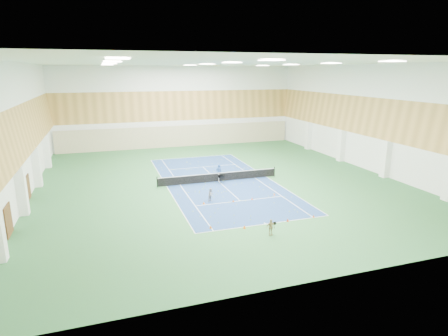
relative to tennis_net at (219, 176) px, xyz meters
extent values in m
plane|color=#296132|center=(0.00, 0.00, -0.55)|extent=(40.00, 40.00, 0.00)
cube|color=navy|center=(0.00, 0.00, -0.55)|extent=(10.97, 23.77, 0.01)
cube|color=#C6B793|center=(0.00, 19.75, 1.05)|extent=(35.40, 0.16, 3.20)
cube|color=#593319|center=(-17.92, -8.00, 0.55)|extent=(0.08, 1.80, 2.20)
cube|color=#593319|center=(-17.92, 0.00, 0.55)|extent=(0.08, 1.80, 2.20)
imported|color=#204895|center=(0.20, 0.60, 0.29)|extent=(0.63, 0.42, 1.69)
imported|color=gray|center=(-2.49, -5.67, 0.06)|extent=(0.75, 0.73, 1.22)
imported|color=tan|center=(-0.49, -13.76, 0.05)|extent=(0.72, 0.34, 1.19)
cone|color=orange|center=(-3.29, -6.18, -0.43)|extent=(0.22, 0.22, 0.24)
cone|color=orange|center=(-0.66, -6.45, -0.44)|extent=(0.19, 0.19, 0.21)
cone|color=#FF4D0D|center=(1.15, -6.39, -0.45)|extent=(0.19, 0.19, 0.21)
cone|color=#E45B0C|center=(3.59, -5.91, -0.44)|extent=(0.19, 0.19, 0.21)
cone|color=orange|center=(-4.17, -11.32, -0.43)|extent=(0.21, 0.21, 0.23)
cone|color=#FF660D|center=(-1.81, -12.12, -0.43)|extent=(0.23, 0.23, 0.25)
cone|color=red|center=(1.84, -11.92, -0.43)|extent=(0.21, 0.21, 0.23)
cone|color=#D54E0B|center=(4.16, -11.83, -0.44)|extent=(0.19, 0.19, 0.21)
camera|label=1|loc=(-11.20, -35.86, 10.66)|focal=30.00mm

